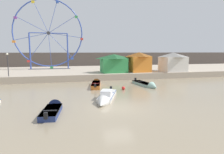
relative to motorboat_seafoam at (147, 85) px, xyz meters
name	(u,v)px	position (x,y,z in m)	size (l,w,h in m)	color
ground_plane	(118,108)	(-6.41, -8.76, -0.22)	(240.00, 240.00, 0.00)	gray
quay_promenade	(88,72)	(-6.41, 15.58, 0.30)	(110.00, 19.21, 1.03)	tan
distant_town_skyline	(81,59)	(-6.41, 40.32, 1.98)	(140.00, 3.00, 4.40)	#564C47
motorboat_seafoam	(147,85)	(0.00, 0.00, 0.00)	(1.97, 5.74, 1.16)	#93BCAD
motorboat_orange_hull	(96,84)	(-6.70, 2.10, 0.06)	(2.09, 6.07, 1.10)	orange
motorboat_navy_blue	(53,109)	(-11.65, -8.53, 0.01)	(1.60, 4.36, 1.12)	navy
motorboat_pale_grey	(106,98)	(-6.96, -6.13, 0.06)	(3.32, 6.10, 1.32)	silver
ferris_wheel_blue_frame	(48,34)	(-14.28, 18.25, 8.11)	(14.15, 1.20, 14.53)	#334CA8
carnival_booth_white_ticket	(173,62)	(8.68, 8.11, 2.63)	(4.82, 4.00, 3.48)	silver
carnival_booth_orange_canopy	(139,62)	(2.21, 8.86, 2.67)	(4.09, 4.00, 3.57)	orange
carnival_booth_green_kiosk	(114,63)	(-2.56, 8.79, 2.50)	(4.88, 3.61, 3.24)	#33934C
promenade_lamp_near	(8,61)	(-19.18, 7.07, 3.12)	(0.32, 0.32, 3.47)	#2D2D33
mooring_buoy_orange	(123,88)	(-3.85, -1.66, 0.00)	(0.44, 0.44, 0.44)	red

